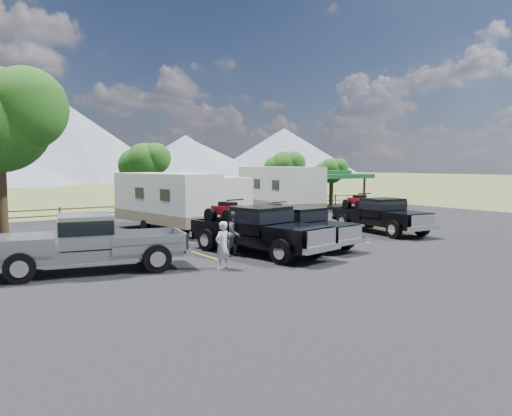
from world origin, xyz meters
TOP-DOWN VIEW (x-y plane):
  - ground at (0.00, 0.00)m, footprint 320.00×320.00m
  - asphalt_lot at (0.00, 3.00)m, footprint 44.00×34.00m
  - stall_lines at (0.00, 4.00)m, footprint 12.12×5.50m
  - tree_ne_a at (8.97, 17.01)m, footprint 3.11×2.92m
  - tree_ne_b at (14.98, 18.01)m, footprint 2.77×2.59m
  - tree_north at (-2.03, 19.02)m, footprint 3.46×3.24m
  - rail_fence at (2.00, 18.50)m, footprint 36.12×0.12m
  - pavilion at (13.00, 17.00)m, footprint 6.20×6.20m
  - rig_left at (-3.99, 1.89)m, footprint 3.36×6.87m
  - rig_center at (-1.39, 2.45)m, footprint 2.65×6.05m
  - rig_right at (5.19, 3.56)m, footprint 2.70×6.39m
  - trailer_left at (-4.25, 10.42)m, footprint 3.38×9.25m
  - trailer_center at (-1.67, 11.03)m, footprint 2.75×8.59m
  - trailer_right at (5.23, 12.71)m, footprint 3.89×10.17m
  - pickup_silver at (-10.67, 2.26)m, footprint 6.91×3.44m
  - person_a at (-6.70, 0.09)m, footprint 0.70×0.56m
  - person_b at (-4.90, 2.04)m, footprint 1.01×0.86m

SIDE VIEW (x-z plane):
  - ground at x=0.00m, z-range 0.00..0.00m
  - asphalt_lot at x=0.00m, z-range 0.00..0.04m
  - stall_lines at x=0.00m, z-range 0.04..0.05m
  - rail_fence at x=2.00m, z-range 0.11..1.11m
  - person_a at x=-6.70m, z-range 0.04..1.73m
  - person_b at x=-4.90m, z-range 0.04..1.86m
  - rig_center at x=-1.39m, z-range 0.00..1.96m
  - rig_right at x=5.19m, z-range 0.00..2.08m
  - pickup_silver at x=-10.67m, z-range 0.08..2.06m
  - rig_left at x=-3.99m, z-range 0.00..2.20m
  - trailer_center at x=-1.67m, z-range 0.11..3.08m
  - trailer_left at x=-4.25m, z-range 0.11..3.31m
  - trailer_right at x=5.23m, z-range 0.12..3.64m
  - pavilion at x=13.00m, z-range 1.18..4.40m
  - tree_ne_b at x=14.98m, z-range 0.99..5.26m
  - tree_ne_a at x=8.97m, z-range 1.10..5.86m
  - tree_north at x=-2.03m, z-range 1.21..6.46m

